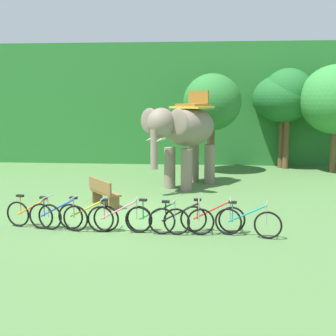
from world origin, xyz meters
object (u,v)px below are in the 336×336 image
object	(u,v)px
bike_blue	(58,216)
bike_pink	(119,218)
bike_black	(181,220)
bike_teal	(248,222)
tree_right	(288,94)
bike_orange	(34,214)
tree_center	(336,100)
bike_yellow	(88,216)
tree_center_left	(212,102)
bike_red	(212,218)
tree_far_left	(283,99)
elephant	(186,131)
bike_green	(158,219)
wooden_bench	(103,192)

from	to	relation	value
bike_blue	bike_pink	size ratio (longest dim) A/B	0.99
bike_black	bike_teal	distance (m)	1.70
tree_right	bike_orange	world-z (taller)	tree_right
tree_center	bike_yellow	xyz separation A→B (m)	(-9.11, -9.98, -3.03)
tree_center_left	tree_center	xyz separation A→B (m)	(5.71, 0.52, 0.13)
bike_blue	bike_yellow	xyz separation A→B (m)	(0.81, 0.04, 0.00)
bike_red	bike_blue	bearing A→B (deg)	-178.13
bike_orange	tree_far_left	bearing A→B (deg)	52.81
tree_far_left	bike_teal	xyz separation A→B (m)	(-2.75, -11.44, -3.06)
bike_yellow	bike_pink	distance (m)	0.87
tree_center	bike_blue	world-z (taller)	tree_center
bike_pink	bike_yellow	bearing A→B (deg)	173.11
bike_yellow	bike_pink	bearing A→B (deg)	-6.89
bike_black	bike_red	xyz separation A→B (m)	(0.81, 0.27, 0.00)
tree_center_left	bike_red	world-z (taller)	tree_center_left
bike_orange	bike_pink	size ratio (longest dim) A/B	0.98
tree_far_left	bike_blue	bearing A→B (deg)	-124.47
bike_red	elephant	bearing A→B (deg)	99.12
tree_right	bike_pink	world-z (taller)	tree_right
bike_green	bike_red	bearing A→B (deg)	8.18
elephant	wooden_bench	world-z (taller)	elephant
bike_teal	tree_center	bearing A→B (deg)	64.16
tree_center	bike_orange	world-z (taller)	tree_center
bike_orange	tree_center_left	bearing A→B (deg)	62.25
tree_right	bike_orange	size ratio (longest dim) A/B	2.92
tree_center_left	bike_yellow	world-z (taller)	tree_center_left
bike_orange	bike_blue	xyz separation A→B (m)	(0.72, -0.13, 0.00)
tree_center_left	bike_pink	bearing A→B (deg)	-104.88
tree_far_left	bike_yellow	distance (m)	13.55
wooden_bench	bike_green	bearing A→B (deg)	-53.25
bike_green	bike_teal	xyz separation A→B (m)	(2.31, -0.09, 0.00)
bike_green	bike_red	world-z (taller)	same
bike_orange	bike_blue	bearing A→B (deg)	-10.10
tree_center	wooden_bench	distance (m)	12.20
bike_pink	wooden_bench	size ratio (longest dim) A/B	1.20
bike_blue	tree_center	bearing A→B (deg)	45.28
bike_green	bike_red	distance (m)	1.44
bike_yellow	bike_pink	world-z (taller)	same
bike_black	bike_teal	bearing A→B (deg)	-0.99
bike_orange	bike_teal	size ratio (longest dim) A/B	1.01
tree_center_left	wooden_bench	bearing A→B (deg)	-117.97
tree_far_left	bike_orange	world-z (taller)	tree_far_left
tree_right	bike_blue	size ratio (longest dim) A/B	2.89
bike_yellow	bike_black	xyz separation A→B (m)	(2.49, -0.17, 0.00)
bike_green	bike_pink	bearing A→B (deg)	179.74
bike_teal	bike_orange	bearing A→B (deg)	177.06
tree_center	tree_far_left	bearing A→B (deg)	150.12
bike_orange	bike_pink	world-z (taller)	same
bike_yellow	bike_teal	world-z (taller)	same
tree_center_left	elephant	xyz separation A→B (m)	(-1.06, -3.46, -1.08)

